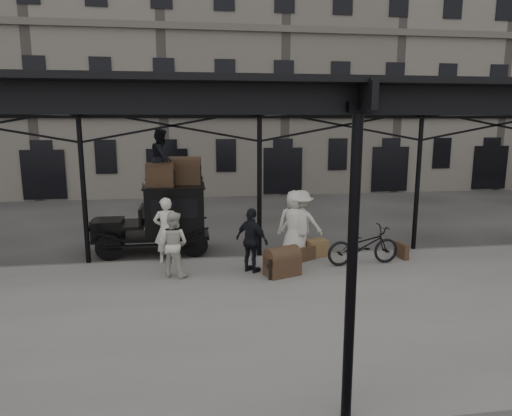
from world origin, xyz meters
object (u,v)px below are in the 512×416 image
Objects in this scene: porter_left at (166,230)px; steamer_trunk_platform at (282,263)px; steamer_trunk_roof_near at (161,176)px; porter_official at (252,240)px; bicycle at (363,245)px; taxi at (165,215)px.

porter_left is 3.52m from steamer_trunk_platform.
steamer_trunk_roof_near is 0.96× the size of steamer_trunk_platform.
porter_official reaches higher than steamer_trunk_platform.
steamer_trunk_roof_near reaches higher than bicycle.
steamer_trunk_platform is at bearing -36.44° from steamer_trunk_roof_near.
porter_official is 1.97× the size of steamer_trunk_platform.
taxi is 1.91× the size of porter_left.
taxi is at bearing 77.90° from steamer_trunk_roof_near.
porter_official is 3.87m from steamer_trunk_roof_near.
taxi is 1.71× the size of bicycle.
steamer_trunk_roof_near is at bearing 63.30° from bicycle.
porter_official is at bearing 89.38° from bicycle.
porter_official is 3.24m from bicycle.
taxi is 1.64m from porter_left.
taxi is at bearing -92.85° from porter_left.
bicycle is (5.63, -2.63, -0.49)m from taxi.
bicycle is at bearing -16.70° from steamer_trunk_roof_near.
taxi is 4.10× the size of steamer_trunk_platform.
porter_left reaches higher than steamer_trunk_platform.
porter_official is 2.06× the size of steamer_trunk_roof_near.
steamer_trunk_roof_near is at bearing -108.07° from taxi.
porter_left is 2.61m from porter_official.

